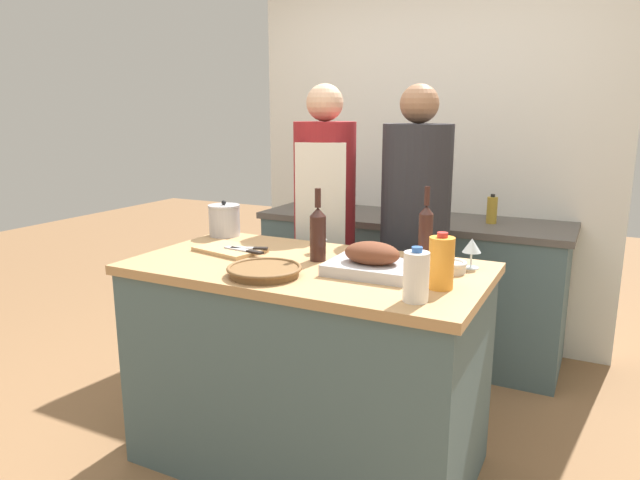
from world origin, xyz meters
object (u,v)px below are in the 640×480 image
at_px(mixing_bowl, 452,266).
at_px(wine_glass_right, 319,235).
at_px(juice_jug, 441,263).
at_px(person_cook_aproned, 325,224).
at_px(wine_bottle_green, 318,232).
at_px(knife_chef, 245,250).
at_px(wicker_basket, 264,270).
at_px(wine_glass_left, 472,247).
at_px(roasting_pan, 372,262).
at_px(milk_jug, 416,276).
at_px(condiment_bottle_tall, 492,210).
at_px(cutting_board, 230,250).
at_px(person_cook_guest, 415,232).
at_px(condiment_bottle_short, 331,201).
at_px(stock_pot, 224,220).
at_px(knife_paring, 251,248).
at_px(wine_bottle_dark, 426,230).

bearing_deg(mixing_bowl, wine_glass_right, 175.53).
distance_m(juice_jug, person_cook_aproned, 1.18).
bearing_deg(wine_bottle_green, knife_chef, -169.95).
bearing_deg(wicker_basket, mixing_bowl, 30.47).
distance_m(wine_glass_left, wine_glass_right, 0.68).
height_order(roasting_pan, wine_glass_left, roasting_pan).
height_order(milk_jug, person_cook_aproned, person_cook_aproned).
relative_size(wicker_basket, condiment_bottle_tall, 1.67).
bearing_deg(milk_jug, wine_glass_right, 142.79).
distance_m(wine_glass_left, condiment_bottle_tall, 1.19).
bearing_deg(person_cook_aproned, wine_glass_right, -84.66).
height_order(wine_glass_left, knife_chef, wine_glass_left).
relative_size(cutting_board, person_cook_guest, 0.20).
height_order(milk_jug, condiment_bottle_tall, milk_jug).
bearing_deg(condiment_bottle_short, juice_jug, -51.08).
bearing_deg(milk_jug, stock_pot, 154.71).
distance_m(milk_jug, knife_chef, 0.92).
relative_size(roasting_pan, knife_paring, 2.06).
bearing_deg(cutting_board, milk_jug, -16.82).
xyz_separation_m(mixing_bowl, person_cook_guest, (-0.35, 0.63, -0.02)).
relative_size(wine_bottle_green, wine_glass_left, 2.52).
relative_size(wine_bottle_dark, condiment_bottle_short, 1.64).
bearing_deg(knife_chef, wine_bottle_dark, 23.10).
height_order(roasting_pan, person_cook_guest, person_cook_guest).
xyz_separation_m(wine_glass_right, person_cook_guest, (0.27, 0.58, -0.07)).
relative_size(wine_bottle_dark, condiment_bottle_tall, 1.78).
height_order(mixing_bowl, juice_jug, juice_jug).
bearing_deg(stock_pot, person_cook_guest, 28.42).
bearing_deg(roasting_pan, wine_bottle_green, 163.12).
height_order(juice_jug, condiment_bottle_short, juice_jug).
relative_size(cutting_board, wine_glass_right, 2.84).
height_order(mixing_bowl, wine_bottle_green, wine_bottle_green).
bearing_deg(wine_bottle_green, person_cook_aproned, 114.08).
height_order(juice_jug, person_cook_guest, person_cook_guest).
height_order(mixing_bowl, wine_glass_right, wine_glass_right).
xyz_separation_m(wicker_basket, wine_bottle_dark, (0.48, 0.56, 0.10)).
bearing_deg(person_cook_guest, wine_bottle_dark, -62.29).
distance_m(roasting_pan, person_cook_guest, 0.80).
bearing_deg(condiment_bottle_tall, milk_jug, -87.96).
relative_size(wine_bottle_green, condiment_bottle_tall, 1.77).
bearing_deg(roasting_pan, wicker_basket, -149.14).
bearing_deg(knife_paring, knife_chef, -89.24).
distance_m(wine_bottle_dark, knife_chef, 0.80).
bearing_deg(juice_jug, condiment_bottle_tall, 93.67).
distance_m(stock_pot, wine_glass_right, 0.61).
bearing_deg(juice_jug, cutting_board, 173.47).
height_order(juice_jug, milk_jug, juice_jug).
relative_size(mixing_bowl, knife_chef, 0.57).
height_order(wine_glass_right, knife_paring, wine_glass_right).
bearing_deg(condiment_bottle_tall, stock_pot, -135.52).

